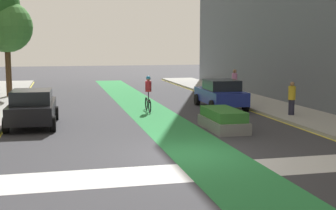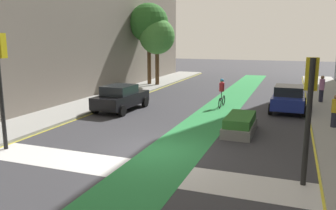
{
  "view_description": "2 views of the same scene",
  "coord_description": "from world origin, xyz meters",
  "px_view_note": "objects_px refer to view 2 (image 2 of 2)",
  "views": [
    {
      "loc": [
        -3.69,
        -13.88,
        3.51
      ],
      "look_at": [
        0.56,
        4.2,
        1.03
      ],
      "focal_mm": 49.55,
      "sensor_mm": 36.0,
      "label": 1
    },
    {
      "loc": [
        4.96,
        -11.7,
        4.34
      ],
      "look_at": [
        -0.32,
        2.5,
        1.36
      ],
      "focal_mm": 36.11,
      "sensor_mm": 36.0,
      "label": 2
    }
  ],
  "objects_px": {
    "median_planter": "(240,124)",
    "street_tree_far": "(157,37)",
    "street_tree_near": "(149,23)",
    "cyclist_in_lane": "(222,92)",
    "car_blue_right_far": "(289,98)",
    "pedestrian_sidewalk_right_b": "(322,88)",
    "traffic_signal_near_left": "(1,69)",
    "car_black_left_far": "(121,97)",
    "traffic_signal_near_right": "(310,97)",
    "pedestrian_sidewalk_right_a": "(335,111)"
  },
  "relations": [
    {
      "from": "traffic_signal_near_left",
      "to": "median_planter",
      "type": "distance_m",
      "value": 10.45
    },
    {
      "from": "pedestrian_sidewalk_right_b",
      "to": "traffic_signal_near_right",
      "type": "bearing_deg",
      "value": -95.51
    },
    {
      "from": "car_black_left_far",
      "to": "pedestrian_sidewalk_right_b",
      "type": "distance_m",
      "value": 13.37
    },
    {
      "from": "traffic_signal_near_left",
      "to": "traffic_signal_near_right",
      "type": "bearing_deg",
      "value": 2.73
    },
    {
      "from": "car_black_left_far",
      "to": "pedestrian_sidewalk_right_b",
      "type": "bearing_deg",
      "value": 29.22
    },
    {
      "from": "pedestrian_sidewalk_right_b",
      "to": "median_planter",
      "type": "bearing_deg",
      "value": -113.88
    },
    {
      "from": "pedestrian_sidewalk_right_b",
      "to": "street_tree_near",
      "type": "xyz_separation_m",
      "value": [
        -14.56,
        4.5,
        4.65
      ]
    },
    {
      "from": "traffic_signal_near_left",
      "to": "car_black_left_far",
      "type": "xyz_separation_m",
      "value": [
        0.79,
        8.11,
        -2.38
      ]
    },
    {
      "from": "traffic_signal_near_right",
      "to": "pedestrian_sidewalk_right_a",
      "type": "relative_size",
      "value": 2.43
    },
    {
      "from": "car_blue_right_far",
      "to": "street_tree_near",
      "type": "distance_m",
      "value": 15.49
    },
    {
      "from": "median_planter",
      "to": "pedestrian_sidewalk_right_b",
      "type": "bearing_deg",
      "value": 66.12
    },
    {
      "from": "cyclist_in_lane",
      "to": "street_tree_near",
      "type": "relative_size",
      "value": 0.25
    },
    {
      "from": "cyclist_in_lane",
      "to": "street_tree_near",
      "type": "distance_m",
      "value": 12.53
    },
    {
      "from": "cyclist_in_lane",
      "to": "pedestrian_sidewalk_right_a",
      "type": "bearing_deg",
      "value": -30.38
    },
    {
      "from": "pedestrian_sidewalk_right_b",
      "to": "street_tree_far",
      "type": "distance_m",
      "value": 14.72
    },
    {
      "from": "traffic_signal_near_right",
      "to": "traffic_signal_near_left",
      "type": "height_order",
      "value": "traffic_signal_near_left"
    },
    {
      "from": "street_tree_near",
      "to": "median_planter",
      "type": "relative_size",
      "value": 2.54
    },
    {
      "from": "traffic_signal_near_right",
      "to": "traffic_signal_near_left",
      "type": "distance_m",
      "value": 11.12
    },
    {
      "from": "pedestrian_sidewalk_right_b",
      "to": "street_tree_far",
      "type": "bearing_deg",
      "value": 162.64
    },
    {
      "from": "car_black_left_far",
      "to": "median_planter",
      "type": "distance_m",
      "value": 8.07
    },
    {
      "from": "median_planter",
      "to": "traffic_signal_near_left",
      "type": "bearing_deg",
      "value": -146.78
    },
    {
      "from": "car_blue_right_far",
      "to": "cyclist_in_lane",
      "type": "distance_m",
      "value": 4.05
    },
    {
      "from": "traffic_signal_near_right",
      "to": "car_blue_right_far",
      "type": "xyz_separation_m",
      "value": [
        -0.66,
        10.95,
        -1.89
      ]
    },
    {
      "from": "pedestrian_sidewalk_right_a",
      "to": "street_tree_far",
      "type": "height_order",
      "value": "street_tree_far"
    },
    {
      "from": "traffic_signal_near_right",
      "to": "street_tree_far",
      "type": "relative_size",
      "value": 0.63
    },
    {
      "from": "traffic_signal_near_right",
      "to": "car_blue_right_far",
      "type": "height_order",
      "value": "traffic_signal_near_right"
    },
    {
      "from": "traffic_signal_near_right",
      "to": "median_planter",
      "type": "xyz_separation_m",
      "value": [
        -2.67,
        4.99,
        -2.28
      ]
    },
    {
      "from": "car_blue_right_far",
      "to": "median_planter",
      "type": "bearing_deg",
      "value": -108.66
    },
    {
      "from": "traffic_signal_near_right",
      "to": "car_blue_right_far",
      "type": "relative_size",
      "value": 0.9
    },
    {
      "from": "car_blue_right_far",
      "to": "pedestrian_sidewalk_right_b",
      "type": "height_order",
      "value": "pedestrian_sidewalk_right_b"
    },
    {
      "from": "cyclist_in_lane",
      "to": "street_tree_far",
      "type": "relative_size",
      "value": 0.31
    },
    {
      "from": "traffic_signal_near_right",
      "to": "cyclist_in_lane",
      "type": "bearing_deg",
      "value": 113.73
    },
    {
      "from": "traffic_signal_near_left",
      "to": "street_tree_far",
      "type": "height_order",
      "value": "street_tree_far"
    },
    {
      "from": "pedestrian_sidewalk_right_a",
      "to": "pedestrian_sidewalk_right_b",
      "type": "bearing_deg",
      "value": 91.08
    },
    {
      "from": "traffic_signal_near_right",
      "to": "pedestrian_sidewalk_right_b",
      "type": "relative_size",
      "value": 2.15
    },
    {
      "from": "median_planter",
      "to": "street_tree_far",
      "type": "bearing_deg",
      "value": 125.72
    },
    {
      "from": "cyclist_in_lane",
      "to": "pedestrian_sidewalk_right_b",
      "type": "bearing_deg",
      "value": 29.28
    },
    {
      "from": "street_tree_near",
      "to": "street_tree_far",
      "type": "distance_m",
      "value": 1.51
    },
    {
      "from": "traffic_signal_near_right",
      "to": "car_blue_right_far",
      "type": "distance_m",
      "value": 11.13
    },
    {
      "from": "traffic_signal_near_right",
      "to": "cyclist_in_lane",
      "type": "distance_m",
      "value": 11.82
    },
    {
      "from": "cyclist_in_lane",
      "to": "street_tree_far",
      "type": "xyz_separation_m",
      "value": [
        -7.6,
        7.67,
        3.55
      ]
    },
    {
      "from": "street_tree_near",
      "to": "cyclist_in_lane",
      "type": "bearing_deg",
      "value": -42.94
    },
    {
      "from": "cyclist_in_lane",
      "to": "street_tree_near",
      "type": "height_order",
      "value": "street_tree_near"
    },
    {
      "from": "car_black_left_far",
      "to": "pedestrian_sidewalk_right_a",
      "type": "relative_size",
      "value": 2.71
    },
    {
      "from": "cyclist_in_lane",
      "to": "median_planter",
      "type": "relative_size",
      "value": 0.64
    },
    {
      "from": "car_blue_right_far",
      "to": "street_tree_near",
      "type": "relative_size",
      "value": 0.57
    },
    {
      "from": "car_blue_right_far",
      "to": "median_planter",
      "type": "distance_m",
      "value": 6.3
    },
    {
      "from": "car_blue_right_far",
      "to": "pedestrian_sidewalk_right_b",
      "type": "relative_size",
      "value": 2.39
    },
    {
      "from": "car_blue_right_far",
      "to": "street_tree_near",
      "type": "xyz_separation_m",
      "value": [
        -12.54,
        7.65,
        4.91
      ]
    },
    {
      "from": "traffic_signal_near_left",
      "to": "car_black_left_far",
      "type": "distance_m",
      "value": 8.48
    }
  ]
}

